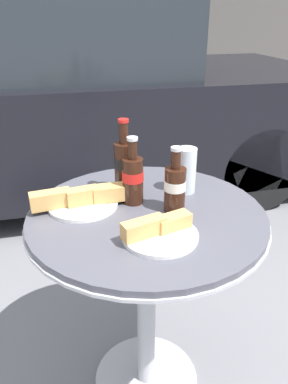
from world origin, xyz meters
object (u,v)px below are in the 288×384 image
(cola_bottle_right, at_px, (124,165))
(cola_bottle_center, at_px, (175,187))
(lunch_plate_near, at_px, (158,231))
(parked_car, at_px, (75,105))
(drinking_glass, at_px, (186,172))
(bistro_table, at_px, (147,257))
(cola_bottle_left, at_px, (133,178))
(lunch_plate_far, at_px, (85,199))

(cola_bottle_right, xyz_separation_m, cola_bottle_center, (0.12, -0.16, -0.02))
(lunch_plate_near, xyz_separation_m, parked_car, (-0.08, 2.13, -0.13))
(cola_bottle_center, xyz_separation_m, drinking_glass, (0.08, 0.12, -0.01))
(bistro_table, relative_size, cola_bottle_center, 3.71)
(cola_bottle_left, distance_m, cola_bottle_right, 0.08)
(lunch_plate_near, bearing_deg, cola_bottle_right, 96.41)
(bistro_table, height_order, lunch_plate_far, lunch_plate_far)
(cola_bottle_right, relative_size, lunch_plate_near, 1.19)
(lunch_plate_near, distance_m, lunch_plate_far, 0.29)
(lunch_plate_near, distance_m, parked_car, 2.13)
(cola_bottle_left, bearing_deg, drinking_glass, 10.68)
(cola_bottle_center, bearing_deg, lunch_plate_far, 161.08)
(cola_bottle_right, bearing_deg, lunch_plate_near, -83.59)
(cola_bottle_center, bearing_deg, parked_car, 94.94)
(bistro_table, xyz_separation_m, lunch_plate_far, (-0.18, 0.08, 0.20))
(lunch_plate_near, bearing_deg, lunch_plate_far, 128.01)
(cola_bottle_left, height_order, drinking_glass, cola_bottle_left)
(cola_bottle_right, distance_m, parked_car, 1.84)
(bistro_table, height_order, lunch_plate_near, lunch_plate_near)
(lunch_plate_near, relative_size, parked_car, 0.06)
(lunch_plate_far, relative_size, parked_car, 0.09)
(drinking_glass, xyz_separation_m, lunch_plate_near, (-0.17, -0.26, -0.05))
(bistro_table, height_order, cola_bottle_right, cola_bottle_right)
(lunch_plate_far, height_order, parked_car, parked_car)
(bistro_table, distance_m, parked_car, 1.98)
(bistro_table, xyz_separation_m, cola_bottle_right, (-0.04, 0.15, 0.27))
(bistro_table, xyz_separation_m, lunch_plate_near, (-0.01, -0.15, 0.19))
(bistro_table, xyz_separation_m, cola_bottle_left, (-0.03, 0.07, 0.26))
(cola_bottle_center, height_order, lunch_plate_near, cola_bottle_center)
(cola_bottle_right, bearing_deg, cola_bottle_left, -81.55)
(drinking_glass, relative_size, lunch_plate_near, 0.73)
(drinking_glass, bearing_deg, lunch_plate_far, -175.10)
(cola_bottle_left, xyz_separation_m, lunch_plate_far, (-0.16, 0.01, -0.06))
(cola_bottle_left, bearing_deg, bistro_table, -69.32)
(cola_bottle_right, bearing_deg, bistro_table, -75.51)
(cola_bottle_left, height_order, cola_bottle_right, cola_bottle_right)
(bistro_table, xyz_separation_m, parked_car, (-0.09, 1.98, 0.06))
(lunch_plate_near, xyz_separation_m, lunch_plate_far, (-0.18, 0.23, 0.01))
(parked_car, bearing_deg, lunch_plate_far, -92.90)
(parked_car, bearing_deg, cola_bottle_left, -88.20)
(bistro_table, bearing_deg, lunch_plate_far, 156.57)
(drinking_glass, distance_m, lunch_plate_far, 0.35)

